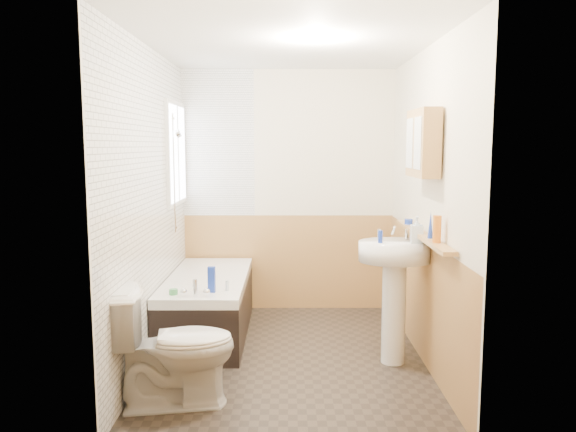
% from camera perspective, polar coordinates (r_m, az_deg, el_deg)
% --- Properties ---
extents(floor, '(2.80, 2.80, 0.00)m').
position_cam_1_polar(floor, '(4.77, 0.00, -14.07)').
color(floor, black).
rests_on(floor, ground).
extents(ceiling, '(2.80, 2.80, 0.00)m').
position_cam_1_polar(ceiling, '(4.51, 0.00, 17.02)').
color(ceiling, white).
rests_on(ceiling, ground).
extents(wall_back, '(2.20, 0.02, 2.50)m').
position_cam_1_polar(wall_back, '(5.88, -0.00, 2.51)').
color(wall_back, '#EDE1C4').
rests_on(wall_back, ground).
extents(wall_front, '(2.20, 0.02, 2.50)m').
position_cam_1_polar(wall_front, '(3.07, 0.01, -1.80)').
color(wall_front, '#EDE1C4').
rests_on(wall_front, ground).
extents(wall_left, '(0.02, 2.80, 2.50)m').
position_cam_1_polar(wall_left, '(4.61, -13.94, 1.00)').
color(wall_left, '#EDE1C4').
rests_on(wall_left, ground).
extents(wall_right, '(0.02, 2.80, 2.50)m').
position_cam_1_polar(wall_right, '(4.61, 13.94, 1.00)').
color(wall_right, '#EDE1C4').
rests_on(wall_right, ground).
extents(wainscot_right, '(0.01, 2.80, 1.00)m').
position_cam_1_polar(wainscot_right, '(4.74, 13.40, -8.05)').
color(wainscot_right, tan).
rests_on(wainscot_right, wall_right).
extents(wainscot_front, '(2.20, 0.01, 1.00)m').
position_cam_1_polar(wainscot_front, '(3.30, 0.00, -14.73)').
color(wainscot_front, tan).
rests_on(wainscot_front, wall_front).
extents(wainscot_back, '(2.20, 0.01, 1.00)m').
position_cam_1_polar(wainscot_back, '(5.96, -0.00, -4.71)').
color(wainscot_back, tan).
rests_on(wainscot_back, wall_back).
extents(tile_cladding_left, '(0.01, 2.80, 2.50)m').
position_cam_1_polar(tile_cladding_left, '(4.60, -13.68, 1.00)').
color(tile_cladding_left, white).
rests_on(tile_cladding_left, wall_left).
extents(tile_return_back, '(0.75, 0.01, 1.50)m').
position_cam_1_polar(tile_return_back, '(5.88, -7.15, 7.34)').
color(tile_return_back, white).
rests_on(tile_return_back, wall_back).
extents(window, '(0.03, 0.79, 0.99)m').
position_cam_1_polar(window, '(5.50, -11.21, 6.23)').
color(window, white).
rests_on(window, wall_left).
extents(bathtub, '(0.70, 1.61, 0.69)m').
position_cam_1_polar(bathtub, '(5.25, -8.09, -8.84)').
color(bathtub, black).
rests_on(bathtub, floor).
extents(shower_riser, '(0.10, 0.07, 1.09)m').
position_cam_1_polar(shower_riser, '(5.26, -11.42, 5.31)').
color(shower_riser, silver).
rests_on(shower_riser, wall_left).
extents(toilet, '(0.88, 0.58, 0.80)m').
position_cam_1_polar(toilet, '(3.90, -11.53, -12.91)').
color(toilet, white).
rests_on(toilet, floor).
extents(sink, '(0.57, 0.46, 1.10)m').
position_cam_1_polar(sink, '(4.53, 10.76, -6.10)').
color(sink, white).
rests_on(sink, floor).
extents(pine_shelf, '(0.10, 1.55, 0.03)m').
position_cam_1_polar(pine_shelf, '(4.47, 13.45, -1.89)').
color(pine_shelf, tan).
rests_on(pine_shelf, wall_right).
extents(medicine_cabinet, '(0.14, 0.56, 0.51)m').
position_cam_1_polar(medicine_cabinet, '(4.36, 13.52, 7.20)').
color(medicine_cabinet, tan).
rests_on(medicine_cabinet, wall_right).
extents(foam_can, '(0.06, 0.06, 0.19)m').
position_cam_1_polar(foam_can, '(4.05, 14.90, -1.30)').
color(foam_can, orange).
rests_on(foam_can, pine_shelf).
extents(green_bottle, '(0.05, 0.05, 0.20)m').
position_cam_1_polar(green_bottle, '(4.22, 14.28, -0.86)').
color(green_bottle, '#19339E').
rests_on(green_bottle, pine_shelf).
extents(black_jar, '(0.07, 0.07, 0.05)m').
position_cam_1_polar(black_jar, '(4.94, 12.15, -0.56)').
color(black_jar, '#19339E').
rests_on(black_jar, pine_shelf).
extents(soap_bottle, '(0.11, 0.21, 0.09)m').
position_cam_1_polar(soap_bottle, '(4.45, 12.93, -2.07)').
color(soap_bottle, silver).
rests_on(soap_bottle, sink).
extents(clear_bottle, '(0.05, 0.05, 0.10)m').
position_cam_1_polar(clear_bottle, '(4.39, 9.36, -2.09)').
color(clear_bottle, '#19339E').
rests_on(clear_bottle, sink).
extents(blue_gel, '(0.06, 0.04, 0.21)m').
position_cam_1_polar(blue_gel, '(4.59, -7.77, -6.41)').
color(blue_gel, '#19339E').
rests_on(blue_gel, bathtub).
extents(cream_jar, '(0.09, 0.09, 0.04)m').
position_cam_1_polar(cream_jar, '(4.60, -11.56, -7.56)').
color(cream_jar, '#388447').
rests_on(cream_jar, bathtub).
extents(orange_bottle, '(0.04, 0.04, 0.09)m').
position_cam_1_polar(orange_bottle, '(4.65, -6.20, -7.03)').
color(orange_bottle, silver).
rests_on(orange_bottle, bathtub).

